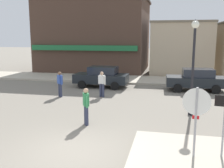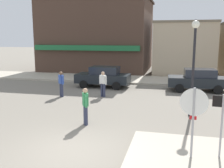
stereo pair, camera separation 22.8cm
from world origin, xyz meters
TOP-DOWN VIEW (x-y plane):
  - ground_plane at (0.00, 0.00)m, footprint 160.00×160.00m
  - kerb_far at (0.00, 14.72)m, footprint 80.00×4.00m
  - stop_sign at (3.84, 0.15)m, footprint 0.81×0.13m
  - one_way_sign at (4.68, 0.36)m, footprint 0.60×0.09m
  - lamp_post at (4.12, 5.12)m, footprint 0.36×0.36m
  - parked_car_nearest at (-1.90, 11.15)m, footprint 4.04×1.95m
  - parked_car_second at (4.91, 11.26)m, footprint 4.07×2.01m
  - pedestrian_crossing_near at (-0.40, 2.69)m, footprint 0.36×0.53m
  - pedestrian_crossing_far at (-3.65, 7.45)m, footprint 0.47×0.43m
  - pedestrian_kerb_side at (-1.07, 8.01)m, footprint 0.55×0.33m
  - building_corner_shop at (-5.17, 21.58)m, footprint 11.48×10.22m
  - building_storefront_left_near at (4.11, 20.80)m, footprint 5.93×7.50m

SIDE VIEW (x-z plane):
  - ground_plane at x=0.00m, z-range 0.00..0.00m
  - kerb_far at x=0.00m, z-range 0.00..0.15m
  - parked_car_nearest at x=-1.90m, z-range 0.03..1.59m
  - parked_car_second at x=4.91m, z-range 0.03..1.59m
  - pedestrian_crossing_near at x=-0.40m, z-range 0.06..1.67m
  - pedestrian_crossing_far at x=-3.65m, z-range 0.06..1.67m
  - pedestrian_kerb_side at x=-1.07m, z-range 0.06..1.67m
  - one_way_sign at x=4.68m, z-range 0.28..2.38m
  - stop_sign at x=3.84m, z-range 0.37..2.67m
  - building_storefront_left_near at x=4.11m, z-range 0.00..5.23m
  - lamp_post at x=4.12m, z-range 0.69..5.23m
  - building_corner_shop at x=-5.17m, z-range 0.00..7.93m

